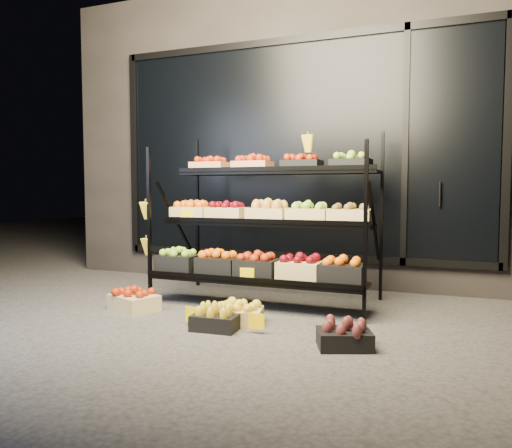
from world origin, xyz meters
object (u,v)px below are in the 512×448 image
at_px(display_rack, 264,222).
at_px(floor_crate_midright, 239,313).
at_px(floor_crate_midleft, 216,319).
at_px(floor_crate_left, 134,300).

relative_size(display_rack, floor_crate_midright, 5.11).
relative_size(floor_crate_midleft, floor_crate_midright, 0.87).
bearing_deg(floor_crate_midright, display_rack, 82.71).
bearing_deg(floor_crate_midleft, floor_crate_left, 159.31).
relative_size(floor_crate_left, floor_crate_midright, 1.17).
bearing_deg(floor_crate_midleft, display_rack, 84.43).
distance_m(display_rack, floor_crate_left, 1.41).
distance_m(floor_crate_midleft, floor_crate_midright, 0.24).
distance_m(display_rack, floor_crate_midleft, 1.23).
bearing_deg(floor_crate_left, floor_crate_midleft, 4.98).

